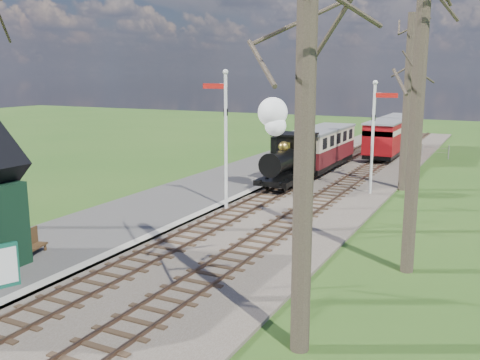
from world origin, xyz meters
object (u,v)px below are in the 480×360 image
object	(u,v)px
semaphore_near	(224,130)
red_carriage_b	(400,131)
red_carriage_a	(385,139)
coach	(322,146)
locomotive	(285,149)
semaphore_far	(375,129)
bench	(27,245)
sign_board	(3,266)

from	to	relation	value
semaphore_near	red_carriage_b	bearing A→B (deg)	81.62
red_carriage_a	red_carriage_b	distance (m)	5.50
coach	red_carriage_b	distance (m)	11.86
locomotive	red_carriage_b	world-z (taller)	locomotive
semaphore_far	locomotive	size ratio (longest dim) A/B	1.22
locomotive	coach	bearing A→B (deg)	89.89
red_carriage_b	bench	bearing A→B (deg)	-100.82
red_carriage_a	coach	bearing A→B (deg)	-113.17
coach	semaphore_far	bearing A→B (deg)	-50.47
sign_board	semaphore_near	bearing A→B (deg)	84.06
locomotive	sign_board	xyz separation A→B (m)	(-1.88, -16.07, -1.33)
locomotive	coach	distance (m)	6.09
locomotive	red_carriage_b	distance (m)	17.84
semaphore_near	semaphore_far	distance (m)	7.91
semaphore_near	red_carriage_b	xyz separation A→B (m)	(3.37, 22.87, -2.09)
bench	red_carriage_a	bearing A→B (deg)	76.96
coach	red_carriage_a	size ratio (longest dim) A/B	1.43
red_carriage_a	bench	distance (m)	26.74
semaphore_near	red_carriage_a	xyz separation A→B (m)	(3.37, 17.37, -2.09)
semaphore_near	semaphore_far	size ratio (longest dim) A/B	1.09
locomotive	semaphore_near	bearing A→B (deg)	-98.23
coach	red_carriage_a	bearing A→B (deg)	66.83
semaphore_far	red_carriage_b	distance (m)	17.06
semaphore_far	red_carriage_b	world-z (taller)	semaphore_far
red_carriage_b	sign_board	distance (m)	34.02
locomotive	coach	xyz separation A→B (m)	(0.01, 6.07, -0.58)
semaphore_near	coach	world-z (taller)	semaphore_near
red_carriage_a	sign_board	distance (m)	28.57
sign_board	bench	world-z (taller)	sign_board
semaphore_near	sign_board	size ratio (longest dim) A/B	4.94
semaphore_far	coach	distance (m)	7.10
locomotive	red_carriage_b	bearing A→B (deg)	81.58
semaphore_near	bench	xyz separation A→B (m)	(-2.66, -8.66, -3.04)
semaphore_far	bench	xyz separation A→B (m)	(-7.80, -14.66, -2.77)
locomotive	red_carriage_a	world-z (taller)	locomotive
semaphore_far	coach	xyz separation A→B (m)	(-4.37, 5.30, -1.77)
semaphore_near	coach	distance (m)	11.51
red_carriage_b	sign_board	size ratio (longest dim) A/B	4.17
semaphore_far	red_carriage_a	bearing A→B (deg)	98.86
semaphore_near	bench	world-z (taller)	semaphore_near
locomotive	red_carriage_a	bearing A→B (deg)	77.86
semaphore_near	bench	size ratio (longest dim) A/B	4.17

